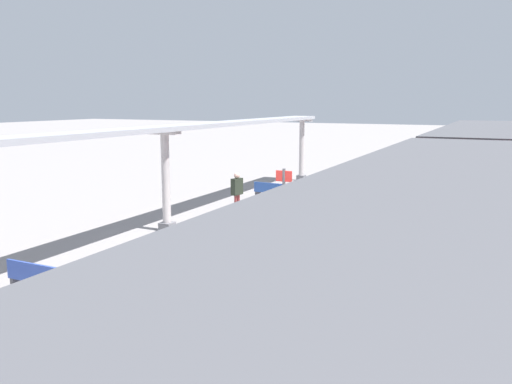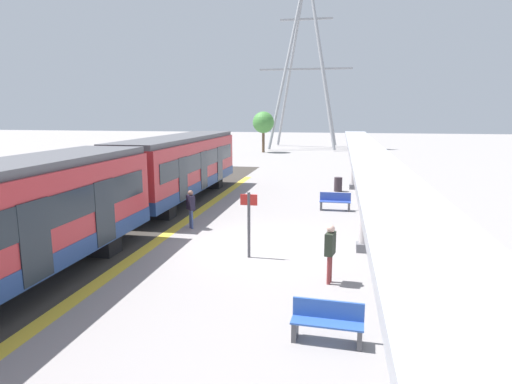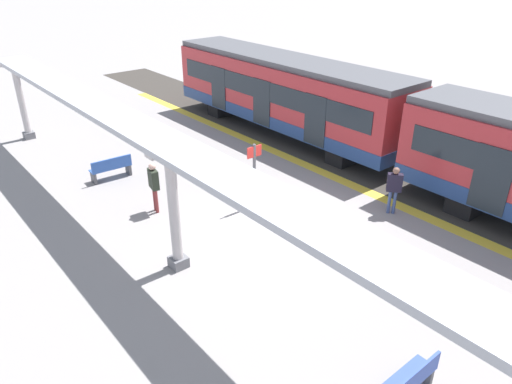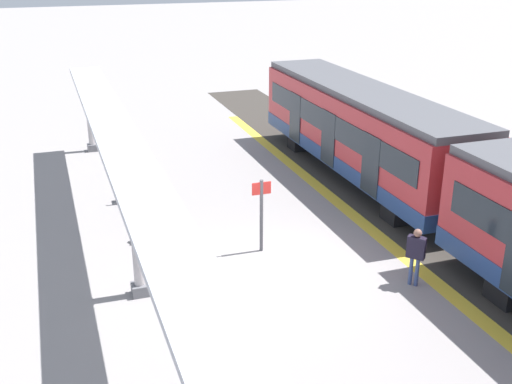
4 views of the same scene
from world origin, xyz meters
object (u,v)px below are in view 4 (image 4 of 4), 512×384
(train_near_carriage, at_px, (360,132))
(platform_info_sign, at_px, (261,209))
(canopy_pillar_nearest, at_px, (89,112))
(canopy_pillar_second, at_px, (136,233))
(passenger_waiting_near_edge, at_px, (416,250))
(bench_mid_platform, at_px, (140,189))
(passenger_by_the_benches, at_px, (157,206))

(train_near_carriage, distance_m, platform_info_sign, 7.30)
(canopy_pillar_nearest, relative_size, platform_info_sign, 1.55)
(train_near_carriage, bearing_deg, canopy_pillar_second, 32.86)
(passenger_waiting_near_edge, bearing_deg, bench_mid_platform, -54.62)
(train_near_carriage, height_order, passenger_by_the_benches, train_near_carriage)
(bench_mid_platform, bearing_deg, train_near_carriage, 177.77)
(bench_mid_platform, distance_m, passenger_by_the_benches, 3.30)
(passenger_by_the_benches, bearing_deg, bench_mid_platform, -89.34)
(platform_info_sign, bearing_deg, canopy_pillar_nearest, -71.98)
(canopy_pillar_second, xyz_separation_m, passenger_waiting_near_edge, (-6.84, 1.84, -0.73))
(train_near_carriage, height_order, canopy_pillar_second, train_near_carriage)
(platform_info_sign, bearing_deg, bench_mid_platform, -61.56)
(train_near_carriage, distance_m, canopy_pillar_second, 11.09)
(train_near_carriage, xyz_separation_m, canopy_pillar_second, (9.32, 6.02, -0.10))
(passenger_waiting_near_edge, bearing_deg, passenger_by_the_benches, -40.59)
(train_near_carriage, bearing_deg, bench_mid_platform, -2.23)
(platform_info_sign, bearing_deg, passenger_by_the_benches, -33.50)
(canopy_pillar_second, distance_m, passenger_by_the_benches, 3.35)
(train_near_carriage, relative_size, passenger_by_the_benches, 7.57)
(canopy_pillar_second, bearing_deg, platform_info_sign, -160.38)
(passenger_by_the_benches, bearing_deg, passenger_waiting_near_edge, 139.41)
(bench_mid_platform, xyz_separation_m, passenger_by_the_benches, (-0.04, 3.24, 0.62))
(train_near_carriage, xyz_separation_m, passenger_waiting_near_edge, (2.48, 7.86, -0.83))
(platform_info_sign, bearing_deg, passenger_waiting_near_edge, 134.29)
(bench_mid_platform, xyz_separation_m, passenger_waiting_near_edge, (-5.81, 8.18, 0.56))
(train_near_carriage, bearing_deg, canopy_pillar_nearest, -36.16)
(canopy_pillar_nearest, height_order, passenger_by_the_benches, canopy_pillar_nearest)
(canopy_pillar_nearest, xyz_separation_m, passenger_by_the_benches, (-1.06, 9.72, -0.67))
(platform_info_sign, height_order, passenger_waiting_near_edge, platform_info_sign)
(canopy_pillar_second, relative_size, bench_mid_platform, 2.24)
(passenger_waiting_near_edge, bearing_deg, canopy_pillar_second, -15.09)
(canopy_pillar_second, height_order, platform_info_sign, canopy_pillar_second)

